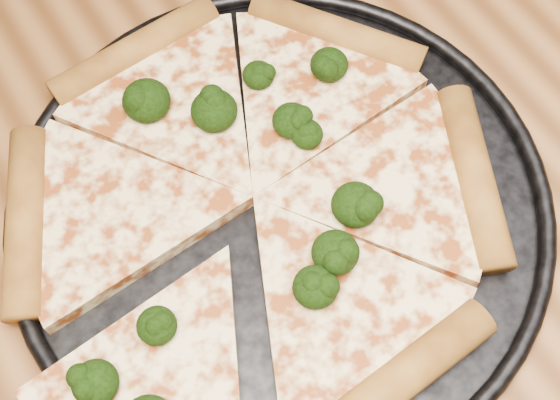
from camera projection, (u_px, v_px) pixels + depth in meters
ground at (257, 400)px, 1.22m from camera, size 4.00×4.00×0.00m
dining_table at (235, 236)px, 0.63m from camera, size 1.20×0.90×0.75m
pizza_pan at (280, 205)px, 0.54m from camera, size 0.38×0.38×0.02m
pizza at (249, 206)px, 0.52m from camera, size 0.40×0.35×0.03m
broccoli_florets at (243, 202)px, 0.51m from camera, size 0.28×0.23×0.03m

